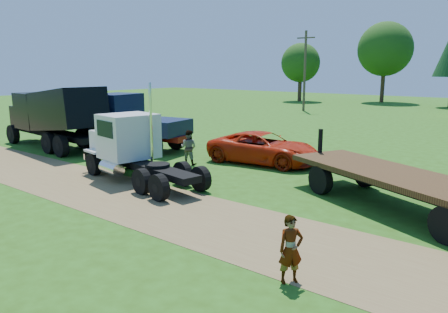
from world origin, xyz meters
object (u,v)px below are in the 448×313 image
Objects in this scene: black_dump_truck at (55,114)px; orange_pickup at (264,148)px; flatbed_trailer at (400,182)px; spectator_a at (291,249)px; navy_truck at (126,121)px; white_semi_tractor at (129,146)px.

black_dump_truck is 1.55× the size of orange_pickup.
flatbed_trailer is 5.76× the size of spectator_a.
navy_truck is 0.84× the size of flatbed_trailer.
white_semi_tractor is 0.80× the size of black_dump_truck.
flatbed_trailer is (17.00, -1.78, -0.71)m from navy_truck.
white_semi_tractor is 0.92× the size of navy_truck.
orange_pickup is 8.66m from flatbed_trailer.
black_dump_truck reaches higher than spectator_a.
spectator_a is at bearing -150.74° from orange_pickup.
black_dump_truck is 21.03m from spectator_a.
orange_pickup is (2.92, 6.39, -0.65)m from white_semi_tractor.
orange_pickup is at bearing 73.25° from spectator_a.
white_semi_tractor is 0.78× the size of flatbed_trailer.
orange_pickup is (12.40, 4.35, -1.31)m from black_dump_truck.
navy_truck reaches higher than spectator_a.
white_semi_tractor is at bearing -46.97° from navy_truck.
navy_truck is at bearing -161.04° from flatbed_trailer.
black_dump_truck is 1.15× the size of navy_truck.
flatbed_trailer is at bearing 24.55° from white_semi_tractor.
white_semi_tractor is at bearing -139.87° from flatbed_trailer.
spectator_a is at bearing -12.40° from black_dump_truck.
navy_truck is 9.25m from orange_pickup.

